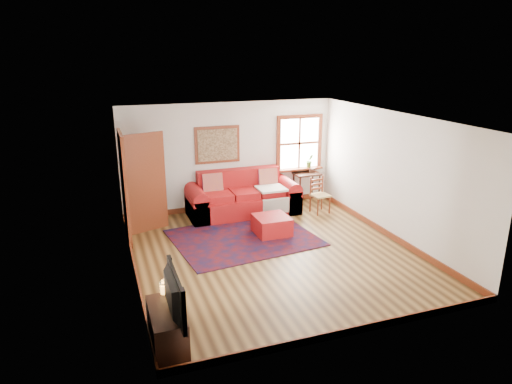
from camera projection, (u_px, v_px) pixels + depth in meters
name	position (u px, v px, depth m)	size (l,w,h in m)	color
ground	(273.00, 253.00, 8.47)	(5.50, 5.50, 0.00)	#422911
room_envelope	(273.00, 166.00, 8.00)	(5.04, 5.54, 2.52)	silver
window	(301.00, 149.00, 11.09)	(1.18, 0.20, 1.38)	white
doorway	(137.00, 183.00, 9.06)	(0.89, 1.08, 2.14)	black
framed_artwork	(217.00, 145.00, 10.36)	(1.05, 0.07, 0.85)	maroon
persian_rug	(244.00, 238.00, 9.14)	(2.71, 2.17, 0.02)	#500B0D
red_leather_sofa	(243.00, 200.00, 10.46)	(2.51, 1.04, 0.98)	#A91517
red_ottoman	(272.00, 225.00, 9.28)	(0.67, 0.67, 0.38)	#A91517
side_table	(307.00, 178.00, 11.17)	(0.62, 0.46, 0.74)	#331911
ladder_back_chair	(319.00, 194.00, 10.51)	(0.44, 0.42, 0.83)	tan
media_cabinet	(167.00, 327.00, 5.74)	(0.41, 0.91, 0.50)	#331911
television	(168.00, 295.00, 5.46)	(1.00, 0.13, 0.58)	black
candle_hurricane	(164.00, 288.00, 6.03)	(0.12, 0.12, 0.18)	silver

